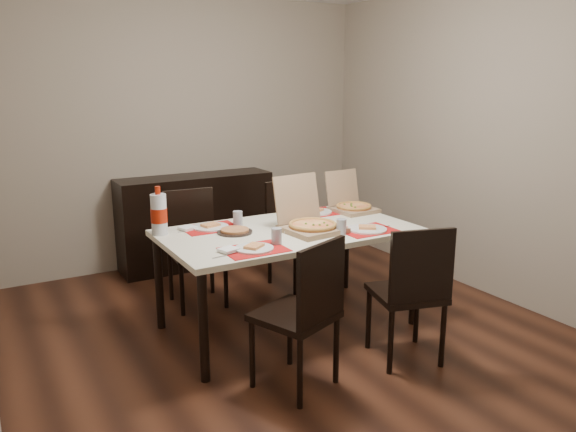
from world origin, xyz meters
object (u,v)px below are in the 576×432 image
object	(u,v)px
chair_near_left	(305,309)
chair_far_right	(293,228)
sideboard	(196,221)
dining_table	(288,238)
pizza_box_center	(310,223)
chair_near_right	(412,289)
soda_bottle	(159,214)
dip_bowl	(289,220)
chair_far_left	(194,242)

from	to	relation	value
chair_near_left	chair_far_right	distance (m)	1.83
sideboard	dining_table	bearing A→B (deg)	-87.76
pizza_box_center	chair_near_right	bearing A→B (deg)	-69.38
pizza_box_center	soda_bottle	bearing A→B (deg)	155.12
dining_table	dip_bowl	xyz separation A→B (m)	(0.12, 0.19, 0.08)
dining_table	chair_near_left	size ratio (longest dim) A/B	1.94
chair_far_left	dip_bowl	bearing A→B (deg)	-49.31
sideboard	chair_far_left	xyz separation A→B (m)	(-0.36, -0.89, 0.06)
soda_bottle	sideboard	bearing A→B (deg)	60.41
dining_table	chair_far_left	xyz separation A→B (m)	(-0.42, 0.81, -0.17)
chair_near_left	chair_far_left	size ratio (longest dim) A/B	1.00
sideboard	dining_table	xyz separation A→B (m)	(0.07, -1.70, 0.23)
dining_table	chair_near_right	distance (m)	0.98
sideboard	chair_near_left	size ratio (longest dim) A/B	1.61
chair_near_right	soda_bottle	xyz separation A→B (m)	(-1.25, 1.21, 0.38)
chair_near_right	chair_far_left	xyz separation A→B (m)	(-0.83, 1.69, 0.00)
chair_far_left	pizza_box_center	world-z (taller)	pizza_box_center
dining_table	pizza_box_center	xyz separation A→B (m)	(0.11, -0.11, 0.13)
chair_far_left	chair_far_right	xyz separation A→B (m)	(0.93, -0.02, 0.00)
chair_near_left	chair_far_left	xyz separation A→B (m)	(-0.06, 1.63, 0.00)
chair_near_right	chair_far_left	bearing A→B (deg)	116.04
chair_far_left	chair_near_left	bearing A→B (deg)	-87.73
dining_table	dip_bowl	size ratio (longest dim) A/B	16.71
sideboard	chair_far_right	size ratio (longest dim) A/B	1.61
sideboard	soda_bottle	size ratio (longest dim) A/B	4.39
dining_table	chair_near_left	xyz separation A→B (m)	(-0.36, -0.82, -0.17)
chair_near_left	dip_bowl	bearing A→B (deg)	64.63
dining_table	chair_far_left	bearing A→B (deg)	117.54
chair_far_right	pizza_box_center	distance (m)	1.03
chair_near_right	dip_bowl	size ratio (longest dim) A/B	8.63
sideboard	pizza_box_center	bearing A→B (deg)	-84.29
chair_far_left	soda_bottle	world-z (taller)	soda_bottle
chair_near_right	chair_near_left	bearing A→B (deg)	175.25
chair_near_right	chair_far_left	size ratio (longest dim) A/B	1.00
chair_near_left	chair_far_left	world-z (taller)	same
dip_bowl	pizza_box_center	bearing A→B (deg)	-90.19
pizza_box_center	chair_far_right	bearing A→B (deg)	66.76
dip_bowl	soda_bottle	xyz separation A→B (m)	(-0.96, 0.15, 0.13)
chair_near_right	pizza_box_center	xyz separation A→B (m)	(-0.29, 0.77, 0.30)
chair_near_right	chair_far_right	bearing A→B (deg)	86.54
sideboard	dining_table	distance (m)	1.72
chair_near_right	soda_bottle	size ratio (longest dim) A/B	2.72
sideboard	chair_near_right	size ratio (longest dim) A/B	1.61
dining_table	dip_bowl	bearing A→B (deg)	57.97
sideboard	soda_bottle	world-z (taller)	soda_bottle
dip_bowl	chair_far_left	bearing A→B (deg)	130.69
sideboard	chair_far_right	xyz separation A→B (m)	(0.57, -0.91, 0.06)
pizza_box_center	soda_bottle	size ratio (longest dim) A/B	1.34
dip_bowl	chair_near_left	bearing A→B (deg)	-115.37
chair_far_right	pizza_box_center	xyz separation A→B (m)	(-0.39, -0.91, 0.30)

